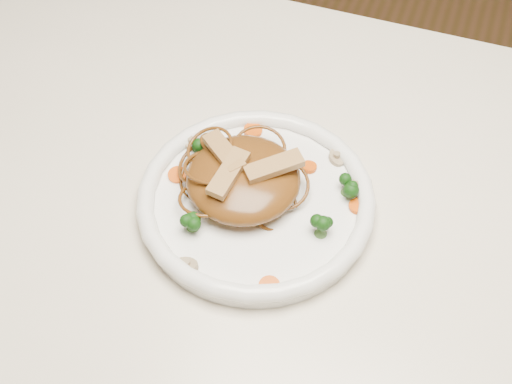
% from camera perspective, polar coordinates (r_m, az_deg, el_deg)
% --- Properties ---
extents(table, '(1.20, 0.80, 0.75)m').
position_cam_1_polar(table, '(0.83, 5.61, -8.28)').
color(table, '#EEE1C9').
rests_on(table, ground).
extents(plate, '(0.30, 0.30, 0.02)m').
position_cam_1_polar(plate, '(0.77, -0.00, -1.02)').
color(plate, white).
rests_on(plate, table).
extents(noodle_mound, '(0.14, 0.14, 0.04)m').
position_cam_1_polar(noodle_mound, '(0.75, -1.07, 1.11)').
color(noodle_mound, '#5B3411').
rests_on(noodle_mound, plate).
extents(chicken_a, '(0.06, 0.06, 0.01)m').
position_cam_1_polar(chicken_a, '(0.73, 1.51, 2.16)').
color(chicken_a, tan).
rests_on(chicken_a, noodle_mound).
extents(chicken_b, '(0.06, 0.06, 0.01)m').
position_cam_1_polar(chicken_b, '(0.75, -2.65, 3.32)').
color(chicken_b, tan).
rests_on(chicken_b, noodle_mound).
extents(chicken_c, '(0.03, 0.07, 0.01)m').
position_cam_1_polar(chicken_c, '(0.73, -2.30, 1.58)').
color(chicken_c, tan).
rests_on(chicken_c, noodle_mound).
extents(broccoli_0, '(0.03, 0.03, 0.03)m').
position_cam_1_polar(broccoli_0, '(0.76, 7.65, 0.60)').
color(broccoli_0, '#13410D').
rests_on(broccoli_0, plate).
extents(broccoli_1, '(0.03, 0.03, 0.03)m').
position_cam_1_polar(broccoli_1, '(0.79, -4.74, 3.56)').
color(broccoli_1, '#13410D').
rests_on(broccoli_1, plate).
extents(broccoli_2, '(0.03, 0.03, 0.03)m').
position_cam_1_polar(broccoli_2, '(0.73, -5.35, -2.21)').
color(broccoli_2, '#13410D').
rests_on(broccoli_2, plate).
extents(broccoli_3, '(0.03, 0.03, 0.03)m').
position_cam_1_polar(broccoli_3, '(0.72, 5.47, -2.81)').
color(broccoli_3, '#13410D').
rests_on(broccoli_3, plate).
extents(carrot_0, '(0.02, 0.02, 0.00)m').
position_cam_1_polar(carrot_0, '(0.79, 4.43, 2.09)').
color(carrot_0, '#DB5808').
rests_on(carrot_0, plate).
extents(carrot_1, '(0.03, 0.03, 0.00)m').
position_cam_1_polar(carrot_1, '(0.78, -6.54, 1.41)').
color(carrot_1, '#DB5808').
rests_on(carrot_1, plate).
extents(carrot_2, '(0.02, 0.02, 0.00)m').
position_cam_1_polar(carrot_2, '(0.76, 8.48, -1.17)').
color(carrot_2, '#DB5808').
rests_on(carrot_2, plate).
extents(carrot_3, '(0.03, 0.03, 0.00)m').
position_cam_1_polar(carrot_3, '(0.83, -0.25, 5.14)').
color(carrot_3, '#DB5808').
rests_on(carrot_3, plate).
extents(carrot_4, '(0.03, 0.03, 0.00)m').
position_cam_1_polar(carrot_4, '(0.70, 1.12, -7.83)').
color(carrot_4, '#DB5808').
rests_on(carrot_4, plate).
extents(mushroom_0, '(0.03, 0.03, 0.01)m').
position_cam_1_polar(mushroom_0, '(0.71, -5.79, -6.06)').
color(mushroom_0, tan).
rests_on(mushroom_0, plate).
extents(mushroom_1, '(0.03, 0.03, 0.01)m').
position_cam_1_polar(mushroom_1, '(0.77, 8.29, 0.33)').
color(mushroom_1, tan).
rests_on(mushroom_1, plate).
extents(mushroom_2, '(0.03, 0.03, 0.01)m').
position_cam_1_polar(mushroom_2, '(0.81, -5.40, 4.08)').
color(mushroom_2, tan).
rests_on(mushroom_2, plate).
extents(mushroom_3, '(0.03, 0.03, 0.01)m').
position_cam_1_polar(mushroom_3, '(0.80, 6.70, 2.82)').
color(mushroom_3, tan).
rests_on(mushroom_3, plate).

